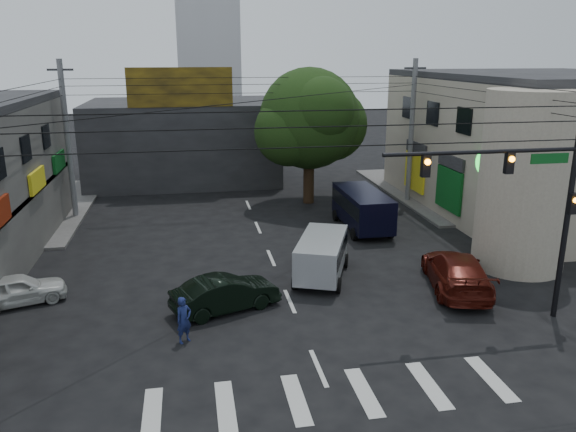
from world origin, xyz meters
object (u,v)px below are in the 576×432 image
object	(u,v)px
traffic_gantry	(528,192)
utility_pole_far_left	(68,141)
silver_minivan	(322,258)
street_tree	(309,119)
utility_pole_far_right	(411,132)
traffic_officer	(184,320)
dark_sedan	(226,294)
white_compact	(17,290)
maroon_sedan	(456,271)
navy_van	(362,210)

from	to	relation	value
traffic_gantry	utility_pole_far_left	size ratio (longest dim) A/B	0.78
silver_minivan	street_tree	bearing A→B (deg)	11.92
utility_pole_far_right	traffic_officer	size ratio (longest dim) A/B	5.65
dark_sedan	traffic_officer	world-z (taller)	traffic_officer
utility_pole_far_left	white_compact	distance (m)	12.99
white_compact	maroon_sedan	world-z (taller)	maroon_sedan
dark_sedan	navy_van	distance (m)	12.27
street_tree	navy_van	world-z (taller)	street_tree
dark_sedan	utility_pole_far_left	bearing A→B (deg)	8.75
maroon_sedan	traffic_officer	distance (m)	11.43
street_tree	utility_pole_far_right	bearing A→B (deg)	-8.75
street_tree	maroon_sedan	xyz separation A→B (m)	(3.04, -14.97, -4.70)
traffic_gantry	maroon_sedan	distance (m)	5.13
street_tree	traffic_gantry	bearing A→B (deg)	-78.01
utility_pole_far_right	maroon_sedan	world-z (taller)	utility_pole_far_right
street_tree	utility_pole_far_right	xyz separation A→B (m)	(6.50, -1.00, -0.87)
maroon_sedan	utility_pole_far_right	bearing A→B (deg)	-90.54
utility_pole_far_left	traffic_officer	world-z (taller)	utility_pole_far_left
dark_sedan	traffic_officer	bearing A→B (deg)	124.76
silver_minivan	navy_van	world-z (taller)	navy_van
street_tree	silver_minivan	size ratio (longest dim) A/B	1.88
street_tree	maroon_sedan	distance (m)	15.98
maroon_sedan	traffic_officer	world-z (taller)	traffic_officer
utility_pole_far_right	maroon_sedan	distance (m)	14.89
dark_sedan	traffic_officer	xyz separation A→B (m)	(-1.56, -2.23, 0.14)
dark_sedan	white_compact	xyz separation A→B (m)	(-7.96, 1.97, -0.07)
utility_pole_far_right	traffic_officer	world-z (taller)	utility_pole_far_right
maroon_sedan	dark_sedan	bearing A→B (deg)	15.50
street_tree	traffic_officer	size ratio (longest dim) A/B	5.34
dark_sedan	white_compact	size ratio (longest dim) A/B	1.13
dark_sedan	traffic_officer	size ratio (longest dim) A/B	2.68
utility_pole_far_right	maroon_sedan	bearing A→B (deg)	-103.92
white_compact	traffic_officer	size ratio (longest dim) A/B	2.37
traffic_gantry	navy_van	size ratio (longest dim) A/B	1.34
utility_pole_far_right	dark_sedan	xyz separation A→B (m)	(-13.04, -14.32, -3.92)
utility_pole_far_left	dark_sedan	world-z (taller)	utility_pole_far_left
traffic_gantry	traffic_officer	xyz separation A→B (m)	(-11.92, 0.45, -4.02)
dark_sedan	silver_minivan	bearing A→B (deg)	-80.32
street_tree	maroon_sedan	bearing A→B (deg)	-78.53
dark_sedan	silver_minivan	distance (m)	5.03
utility_pole_far_right	dark_sedan	distance (m)	19.76
white_compact	street_tree	bearing A→B (deg)	-65.77
utility_pole_far_left	utility_pole_far_right	xyz separation A→B (m)	(21.00, 0.00, 0.00)
navy_van	traffic_officer	distance (m)	14.97
street_tree	dark_sedan	size ratio (longest dim) A/B	1.99
traffic_gantry	maroon_sedan	bearing A→B (deg)	104.54
dark_sedan	white_compact	world-z (taller)	dark_sedan
dark_sedan	silver_minivan	world-z (taller)	silver_minivan
utility_pole_far_left	traffic_officer	distance (m)	18.15
dark_sedan	utility_pole_far_right	bearing A→B (deg)	-62.62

